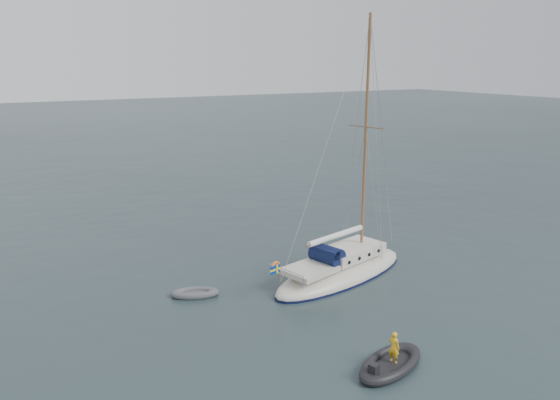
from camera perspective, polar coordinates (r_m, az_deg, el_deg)
ground at (r=33.50m, az=3.88°, el=-6.35°), size 300.00×300.00×0.00m
sailboat at (r=30.91m, az=6.47°, el=-5.99°), size 10.48×3.14×14.93m
dinghy at (r=28.96m, az=-8.89°, el=-9.60°), size 2.49×1.13×0.36m
rib at (r=22.95m, az=11.46°, el=-16.32°), size 3.71×1.69×1.51m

